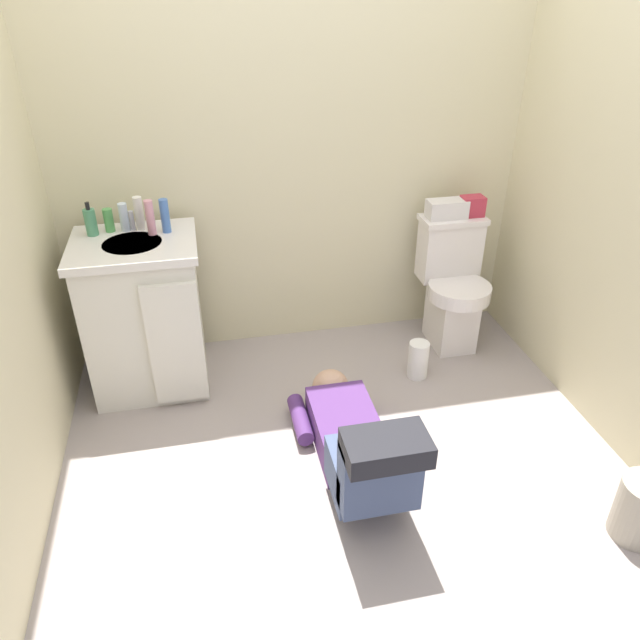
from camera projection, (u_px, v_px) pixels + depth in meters
name	position (u px, v px, depth m)	size (l,w,h in m)	color
ground_plane	(338.00, 449.00, 2.85)	(3.01, 3.08, 0.04)	gray
wall_back	(293.00, 133.00, 3.13)	(2.67, 0.08, 2.40)	beige
toilet	(452.00, 285.00, 3.46)	(0.36, 0.46, 0.75)	silver
vanity_cabinet	(145.00, 314.00, 3.07)	(0.60, 0.53, 0.82)	silver
faucet	(132.00, 221.00, 2.96)	(0.02, 0.02, 0.10)	silver
person_plumber	(356.00, 443.00, 2.60)	(0.39, 1.06, 0.52)	#512D6B
tissue_box	(447.00, 209.00, 3.30)	(0.22, 0.11, 0.10)	silver
toiletry_bag	(472.00, 206.00, 3.33)	(0.12, 0.09, 0.11)	#B22D3F
soap_dispenser	(91.00, 222.00, 2.90)	(0.06, 0.06, 0.17)	#498C61
bottle_green	(109.00, 220.00, 2.95)	(0.05, 0.05, 0.12)	#4E9D4E
bottle_clear	(124.00, 217.00, 2.95)	(0.04, 0.04, 0.14)	silver
bottle_white	(139.00, 213.00, 2.96)	(0.04, 0.04, 0.17)	white
bottle_pink	(150.00, 218.00, 2.90)	(0.04, 0.04, 0.17)	pink
bottle_blue	(165.00, 216.00, 2.93)	(0.04, 0.04, 0.17)	#446DB4
paper_towel_roll	(418.00, 360.00, 3.27)	(0.11, 0.11, 0.21)	white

